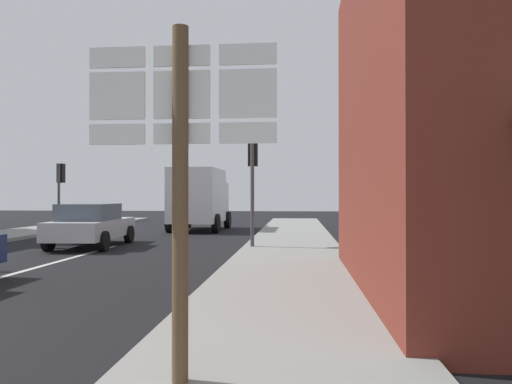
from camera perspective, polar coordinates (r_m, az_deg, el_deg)
The scene contains 8 objects.
ground_plane at distance 15.36m, azimuth -19.31°, elevation -6.93°, with size 80.00×80.00×0.00m, color black.
sidewalk_right at distance 12.03m, azimuth 4.14°, elevation -8.43°, with size 3.09×44.00×0.14m, color gray.
lane_centre_stripe at distance 11.86m, azimuth -27.39°, elevation -8.81°, with size 0.16×12.00×0.01m, color silver.
sedan_far at distance 17.16m, azimuth -19.11°, elevation -3.70°, with size 2.16×4.29×1.47m.
delivery_truck at distance 23.97m, azimuth -6.74°, elevation -0.67°, with size 2.53×5.03×3.05m.
route_sign_post at distance 4.18m, azimuth -8.98°, elevation 3.21°, with size 1.66×0.14×3.20m.
traffic_light_far_left at distance 24.23m, azimuth -22.36°, elevation 1.16°, with size 0.30×0.49×3.26m.
traffic_light_near_right at distance 15.21m, azimuth -0.39°, elevation 3.00°, with size 0.30×0.49×3.59m.
Camera 1 is at (6.27, -3.91, 1.74)m, focal length 33.42 mm.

